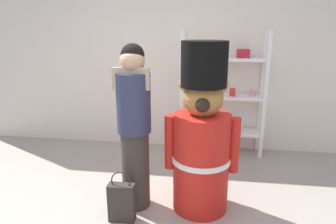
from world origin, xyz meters
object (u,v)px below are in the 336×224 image
Objects in this scene: teddy_bear_guard at (202,139)px; person_shopper at (134,125)px; shopping_bag at (122,202)px; merchandise_shelf at (222,93)px.

teddy_bear_guard reaches higher than person_shopper.
person_shopper is 3.24× the size of shopping_bag.
teddy_bear_guard is 0.96m from shopping_bag.
merchandise_shelf is 1.06× the size of person_shopper.
merchandise_shelf is 1.74m from person_shopper.
merchandise_shelf is 1.05× the size of teddy_bear_guard.
merchandise_shelf reaches higher than person_shopper.
merchandise_shelf is at bearing 59.52° from person_shopper.
person_shopper is at bearing -175.32° from teddy_bear_guard.
shopping_bag is (-0.96, -1.78, -0.69)m from merchandise_shelf.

